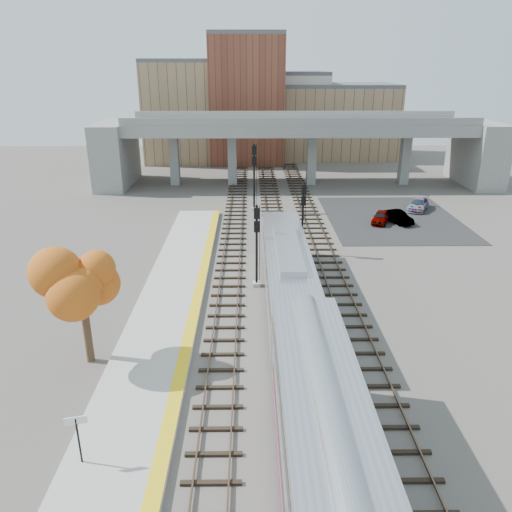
# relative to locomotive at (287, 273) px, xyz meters

# --- Properties ---
(ground) EXTENTS (160.00, 160.00, 0.00)m
(ground) POSITION_rel_locomotive_xyz_m (-1.00, -7.52, -2.28)
(ground) COLOR #47423D
(ground) RESTS_ON ground
(platform) EXTENTS (4.50, 60.00, 0.35)m
(platform) POSITION_rel_locomotive_xyz_m (-8.25, -7.52, -2.10)
(platform) COLOR #9E9E99
(platform) RESTS_ON ground
(yellow_strip) EXTENTS (0.70, 60.00, 0.01)m
(yellow_strip) POSITION_rel_locomotive_xyz_m (-6.35, -7.52, -1.92)
(yellow_strip) COLOR yellow
(yellow_strip) RESTS_ON platform
(tracks) EXTENTS (10.70, 95.00, 0.25)m
(tracks) POSITION_rel_locomotive_xyz_m (-0.07, 4.98, -2.20)
(tracks) COLOR black
(tracks) RESTS_ON ground
(overpass) EXTENTS (54.00, 12.00, 9.50)m
(overpass) POSITION_rel_locomotive_xyz_m (3.92, 37.48, 3.53)
(overpass) COLOR slate
(overpass) RESTS_ON ground
(buildings_far) EXTENTS (43.00, 21.00, 20.60)m
(buildings_far) POSITION_rel_locomotive_xyz_m (0.26, 59.05, 5.60)
(buildings_far) COLOR #967A57
(buildings_far) RESTS_ON ground
(parking_lot) EXTENTS (14.00, 18.00, 0.04)m
(parking_lot) POSITION_rel_locomotive_xyz_m (13.00, 20.48, -2.26)
(parking_lot) COLOR black
(parking_lot) RESTS_ON ground
(locomotive) EXTENTS (3.02, 19.05, 4.10)m
(locomotive) POSITION_rel_locomotive_xyz_m (0.00, 0.00, 0.00)
(locomotive) COLOR #A8AAB2
(locomotive) RESTS_ON ground
(signal_mast_near) EXTENTS (0.60, 0.64, 6.36)m
(signal_mast_near) POSITION_rel_locomotive_xyz_m (-2.10, 2.75, 0.74)
(signal_mast_near) COLOR #9E9E99
(signal_mast_near) RESTS_ON ground
(signal_mast_mid) EXTENTS (0.60, 0.64, 6.46)m
(signal_mast_mid) POSITION_rel_locomotive_xyz_m (2.00, 9.72, 0.81)
(signal_mast_mid) COLOR #9E9E99
(signal_mast_mid) RESTS_ON ground
(signal_mast_far) EXTENTS (0.60, 0.64, 7.58)m
(signal_mast_far) POSITION_rel_locomotive_xyz_m (-2.10, 23.85, 1.58)
(signal_mast_far) COLOR #9E9E99
(signal_mast_far) RESTS_ON ground
(station_sign) EXTENTS (0.89, 0.25, 2.27)m
(station_sign) POSITION_rel_locomotive_xyz_m (-9.63, -15.47, -0.30)
(station_sign) COLOR black
(station_sign) RESTS_ON platform
(tree) EXTENTS (3.60, 3.60, 6.90)m
(tree) POSITION_rel_locomotive_xyz_m (-11.69, -7.32, 2.84)
(tree) COLOR #382619
(tree) RESTS_ON ground
(car_a) EXTENTS (2.93, 4.04, 1.28)m
(car_a) POSITION_rel_locomotive_xyz_m (11.28, 18.66, -1.60)
(car_a) COLOR #99999E
(car_a) RESTS_ON parking_lot
(car_b) EXTENTS (2.82, 4.13, 1.29)m
(car_b) POSITION_rel_locomotive_xyz_m (13.07, 18.71, -1.59)
(car_b) COLOR #99999E
(car_b) RESTS_ON parking_lot
(car_c) EXTENTS (3.79, 4.88, 1.32)m
(car_c) POSITION_rel_locomotive_xyz_m (16.84, 23.66, -1.58)
(car_c) COLOR #99999E
(car_c) RESTS_ON parking_lot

